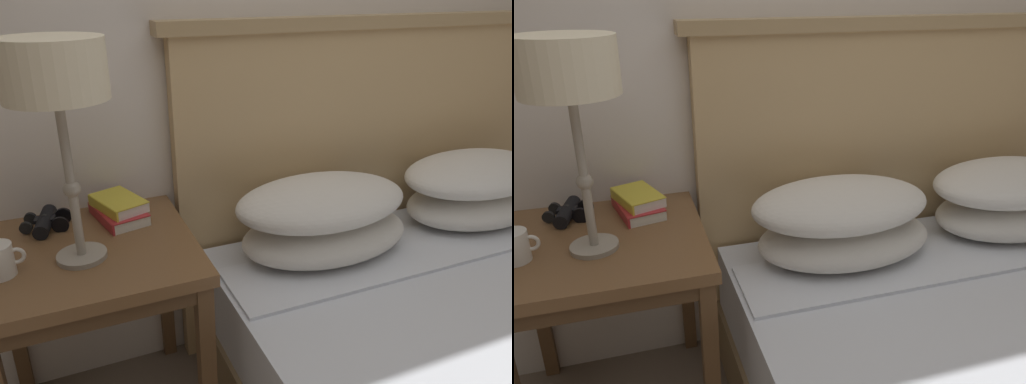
{
  "view_description": "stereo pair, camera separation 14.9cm",
  "coord_description": "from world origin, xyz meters",
  "views": [
    {
      "loc": [
        -0.66,
        -0.58,
        1.33
      ],
      "look_at": [
        -0.12,
        0.69,
        0.75
      ],
      "focal_mm": 35.0,
      "sensor_mm": 36.0,
      "label": 1
    },
    {
      "loc": [
        -0.52,
        -0.63,
        1.33
      ],
      "look_at": [
        -0.12,
        0.69,
        0.75
      ],
      "focal_mm": 35.0,
      "sensor_mm": 36.0,
      "label": 2
    }
  ],
  "objects": [
    {
      "name": "binoculars_pair",
      "position": [
        -0.71,
        0.89,
        0.67
      ],
      "size": [
        0.15,
        0.16,
        0.05
      ],
      "color": "black",
      "rests_on": "nightstand"
    },
    {
      "name": "book_stacked_on_top",
      "position": [
        -0.5,
        0.88,
        0.7
      ],
      "size": [
        0.17,
        0.21,
        0.03
      ],
      "color": "silver",
      "rests_on": "book_on_nightstand"
    },
    {
      "name": "table_lamp",
      "position": [
        -0.63,
        0.67,
        1.12
      ],
      "size": [
        0.24,
        0.24,
        0.57
      ],
      "color": "gray",
      "rests_on": "nightstand"
    },
    {
      "name": "book_on_nightstand",
      "position": [
        -0.51,
        0.88,
        0.67
      ],
      "size": [
        0.16,
        0.23,
        0.04
      ],
      "color": "silver",
      "rests_on": "nightstand"
    },
    {
      "name": "nightstand",
      "position": [
        -0.61,
        0.74,
        0.56
      ],
      "size": [
        0.58,
        0.58,
        0.65
      ],
      "color": "brown",
      "rests_on": "ground_plane"
    },
    {
      "name": "bed",
      "position": [
        0.48,
        0.21,
        0.3
      ],
      "size": [
        1.63,
        1.8,
        1.23
      ],
      "color": "olive",
      "rests_on": "ground_plane"
    }
  ]
}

